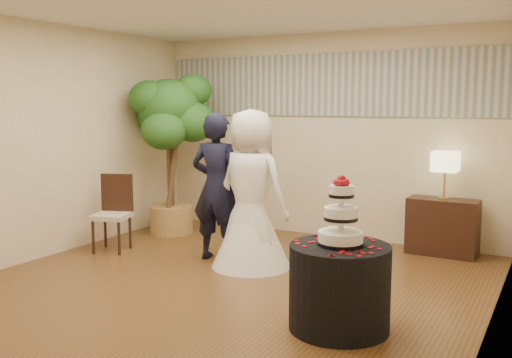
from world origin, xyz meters
The scene contains 15 objects.
floor centered at (0.00, 0.00, 0.00)m, with size 5.00×5.00×0.00m, color brown.
ceiling centered at (0.00, 0.00, 2.80)m, with size 5.00×5.00×0.00m, color white.
wall_back centered at (0.00, 2.50, 1.40)m, with size 5.00×0.06×2.80m, color beige.
wall_front centered at (0.00, -2.50, 1.40)m, with size 5.00×0.06×2.80m, color beige.
wall_left centered at (-2.50, 0.00, 1.40)m, with size 0.06×5.00×2.80m, color beige.
wall_right centered at (2.50, 0.00, 1.40)m, with size 0.06×5.00×2.80m, color beige.
mural_border centered at (0.00, 2.48, 2.10)m, with size 4.90×0.02×0.85m, color #A2A394.
groom centered at (-0.60, 0.71, 0.87)m, with size 0.64×0.42×1.75m, color black.
bride centered at (-0.10, 0.65, 0.89)m, with size 0.90×0.90×1.79m, color white.
cake_table centered at (1.42, -0.58, 0.35)m, with size 0.83×0.83×0.71m, color black.
wedding_cake centered at (1.42, -0.58, 1.00)m, with size 0.37×0.37×0.57m, color white, non-canonical shape.
console centered at (1.71, 2.23, 0.35)m, with size 0.83×0.37×0.69m, color black.
table_lamp centered at (1.71, 2.23, 0.98)m, with size 0.30×0.30×0.58m, color #D1C28A, non-canonical shape.
ficus_tree centered at (-1.93, 1.57, 1.15)m, with size 1.10×1.10×2.30m, color #255A1D, non-canonical shape.
side_chair centered at (-1.97, 0.40, 0.48)m, with size 0.44×0.46×0.96m, color black, non-canonical shape.
Camera 1 is at (2.99, -4.87, 1.85)m, focal length 40.00 mm.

